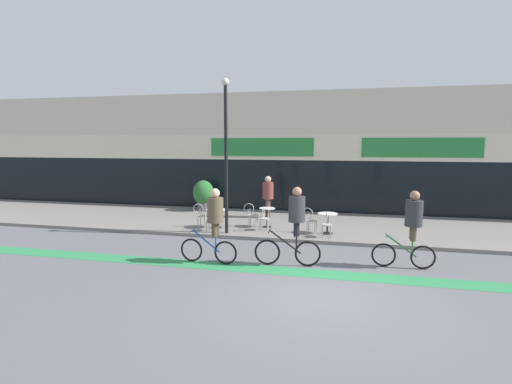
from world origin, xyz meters
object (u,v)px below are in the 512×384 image
(cafe_chair_0_side, at_px, (201,214))
(cafe_chair_2_side, at_px, (310,219))
(bistro_table_0, at_px, (216,214))
(bistro_table_2, at_px, (328,219))
(cafe_chair_1_side, at_px, (251,213))
(cafe_chair_1_near, at_px, (264,217))
(bistro_table_1, at_px, (267,214))
(cyclist_2, at_px, (214,220))
(cyclist_1, at_px, (294,221))
(cyclist_0, at_px, (412,223))
(cafe_chair_0_near, at_px, (211,217))
(lamp_post, at_px, (226,146))
(pedestrian_near_end, at_px, (268,193))
(cafe_chair_2_near, at_px, (327,223))
(planter_pot, at_px, (203,194))

(cafe_chair_0_side, xyz_separation_m, cafe_chair_2_side, (4.16, -0.00, 0.00))
(bistro_table_0, bearing_deg, bistro_table_2, -0.20)
(cafe_chair_1_side, height_order, cafe_chair_2_side, same)
(cafe_chair_0_side, xyz_separation_m, cafe_chair_1_near, (2.49, -0.07, 0.00))
(bistro_table_1, height_order, cyclist_2, cyclist_2)
(bistro_table_2, height_order, cafe_chair_1_side, cafe_chair_1_side)
(cyclist_1, bearing_deg, cyclist_0, -176.08)
(cafe_chair_0_near, height_order, lamp_post, lamp_post)
(cafe_chair_0_side, relative_size, cafe_chair_2_side, 1.00)
(cafe_chair_2_side, distance_m, pedestrian_near_end, 3.26)
(cafe_chair_2_side, height_order, cyclist_0, cyclist_0)
(bistro_table_1, height_order, cyclist_0, cyclist_0)
(cyclist_2, distance_m, pedestrian_near_end, 6.38)
(lamp_post, bearing_deg, bistro_table_0, 131.15)
(cafe_chair_0_near, relative_size, cafe_chair_2_side, 1.00)
(cafe_chair_0_near, xyz_separation_m, cafe_chair_1_near, (1.86, 0.55, 0.00))
(bistro_table_0, height_order, pedestrian_near_end, pedestrian_near_end)
(bistro_table_2, relative_size, cafe_chair_2_near, 0.81)
(bistro_table_2, bearing_deg, lamp_post, -168.28)
(cyclist_0, bearing_deg, cyclist_2, 8.73)
(cafe_chair_0_near, distance_m, planter_pot, 4.54)
(cafe_chair_0_side, xyz_separation_m, cyclist_2, (1.91, -3.90, 0.60))
(cafe_chair_2_side, relative_size, cyclist_0, 0.43)
(planter_pot, bearing_deg, cafe_chair_2_near, -34.55)
(bistro_table_0, bearing_deg, cafe_chair_0_side, -179.92)
(bistro_table_0, distance_m, cafe_chair_2_near, 4.22)
(cyclist_0, bearing_deg, cafe_chair_1_side, -34.64)
(cafe_chair_2_side, relative_size, cyclist_2, 0.43)
(cafe_chair_0_near, bearing_deg, cafe_chair_2_side, -82.81)
(bistro_table_0, height_order, bistro_table_2, bistro_table_2)
(bistro_table_2, relative_size, cafe_chair_0_near, 0.81)
(cafe_chair_2_near, height_order, pedestrian_near_end, pedestrian_near_end)
(bistro_table_2, distance_m, cafe_chair_1_side, 2.98)
(bistro_table_1, relative_size, pedestrian_near_end, 0.41)
(cafe_chair_1_side, bearing_deg, cyclist_0, -37.19)
(bistro_table_1, distance_m, cafe_chair_0_side, 2.54)
(cyclist_0, bearing_deg, planter_pot, -38.32)
(cafe_chair_0_side, xyz_separation_m, cyclist_1, (4.10, -3.61, 0.61))
(bistro_table_1, bearing_deg, cafe_chair_1_side, -179.69)
(bistro_table_1, bearing_deg, planter_pot, 141.47)
(cafe_chair_0_side, height_order, lamp_post, lamp_post)
(cafe_chair_1_near, height_order, pedestrian_near_end, pedestrian_near_end)
(cyclist_2, bearing_deg, cafe_chair_1_side, -86.41)
(cafe_chair_2_near, height_order, cyclist_1, cyclist_1)
(lamp_post, relative_size, cyclist_0, 2.58)
(planter_pot, bearing_deg, cyclist_1, -53.19)
(cafe_chair_2_near, relative_size, cyclist_2, 0.43)
(bistro_table_2, bearing_deg, cafe_chair_1_side, 169.09)
(bistro_table_2, relative_size, cafe_chair_2_side, 0.81)
(bistro_table_1, distance_m, cyclist_1, 4.51)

